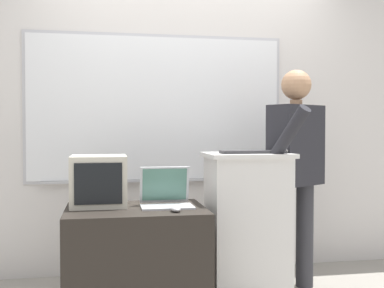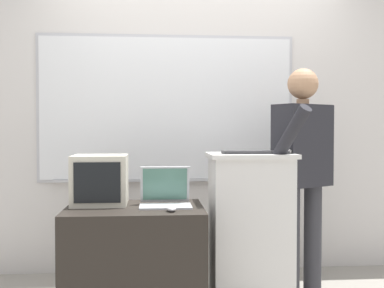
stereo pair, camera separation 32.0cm
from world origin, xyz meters
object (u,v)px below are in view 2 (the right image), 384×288
(wireless_keyboard, at_px, (255,152))
(computer_mouse_by_laptop, at_px, (171,209))
(lectern_podium, at_px, (250,226))
(computer_mouse_by_keyboard, at_px, (287,151))
(person_presenter, at_px, (303,164))
(laptop, at_px, (165,194))
(crt_monitor, at_px, (100,180))
(side_desk, at_px, (135,260))

(wireless_keyboard, relative_size, computer_mouse_by_laptop, 4.49)
(lectern_podium, xyz_separation_m, wireless_keyboard, (0.02, -0.06, 0.52))
(computer_mouse_by_keyboard, bearing_deg, wireless_keyboard, 179.99)
(person_presenter, height_order, computer_mouse_by_laptop, person_presenter)
(wireless_keyboard, xyz_separation_m, computer_mouse_by_laptop, (-0.58, -0.30, -0.33))
(laptop, height_order, crt_monitor, crt_monitor)
(computer_mouse_by_keyboard, bearing_deg, computer_mouse_by_laptop, -159.64)
(wireless_keyboard, bearing_deg, lectern_podium, 110.30)
(laptop, relative_size, crt_monitor, 0.93)
(side_desk, xyz_separation_m, person_presenter, (1.20, 0.26, 0.60))
(side_desk, height_order, computer_mouse_by_laptop, computer_mouse_by_laptop)
(lectern_podium, bearing_deg, laptop, -168.68)
(computer_mouse_by_laptop, xyz_separation_m, computer_mouse_by_keyboard, (0.81, 0.30, 0.34))
(lectern_podium, bearing_deg, side_desk, -168.16)
(side_desk, xyz_separation_m, computer_mouse_by_laptop, (0.23, -0.19, 0.36))
(side_desk, height_order, crt_monitor, crt_monitor)
(side_desk, height_order, wireless_keyboard, wireless_keyboard)
(wireless_keyboard, bearing_deg, person_presenter, 21.98)
(computer_mouse_by_laptop, bearing_deg, side_desk, 140.60)
(lectern_podium, distance_m, computer_mouse_by_laptop, 0.69)
(wireless_keyboard, xyz_separation_m, crt_monitor, (-1.05, 0.02, -0.18))
(side_desk, relative_size, wireless_keyboard, 1.98)
(laptop, height_order, computer_mouse_by_keyboard, computer_mouse_by_keyboard)
(wireless_keyboard, distance_m, computer_mouse_by_keyboard, 0.22)
(lectern_podium, distance_m, computer_mouse_by_keyboard, 0.59)
(person_presenter, height_order, laptop, person_presenter)
(side_desk, xyz_separation_m, computer_mouse_by_keyboard, (1.04, 0.11, 0.70))
(person_presenter, xyz_separation_m, computer_mouse_by_keyboard, (-0.16, -0.15, 0.10))
(side_desk, relative_size, crt_monitor, 2.47)
(person_presenter, distance_m, wireless_keyboard, 0.42)
(lectern_podium, distance_m, person_presenter, 0.60)
(laptop, bearing_deg, lectern_podium, 11.32)
(side_desk, height_order, person_presenter, person_presenter)
(wireless_keyboard, height_order, crt_monitor, wireless_keyboard)
(laptop, bearing_deg, side_desk, -166.61)
(person_presenter, bearing_deg, computer_mouse_by_laptop, 174.99)
(lectern_podium, bearing_deg, wireless_keyboard, -69.70)
(person_presenter, bearing_deg, computer_mouse_by_keyboard, -166.26)
(side_desk, distance_m, wireless_keyboard, 1.08)
(person_presenter, xyz_separation_m, computer_mouse_by_laptop, (-0.97, -0.45, -0.24))
(lectern_podium, xyz_separation_m, side_desk, (-0.79, -0.17, -0.17))
(person_presenter, relative_size, crt_monitor, 4.55)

